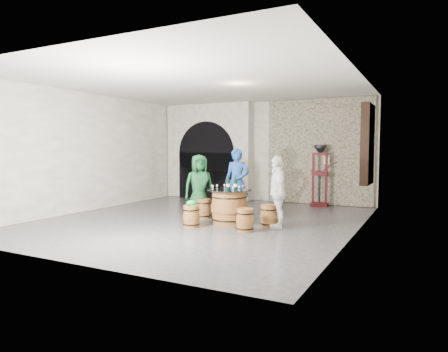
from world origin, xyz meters
The scene contains 31 objects.
ground centered at (0.00, 0.00, 0.00)m, with size 8.00×8.00×0.00m, color #323234.
wall_back centered at (0.00, 4.00, 1.60)m, with size 8.00×8.00×0.00m, color white.
wall_front centered at (0.00, -4.00, 1.60)m, with size 8.00×8.00×0.00m, color white.
wall_left centered at (-3.50, 0.00, 1.60)m, with size 8.00×8.00×0.00m, color white.
wall_right centered at (3.50, 0.00, 1.60)m, with size 8.00×8.00×0.00m, color white.
ceiling centered at (0.00, 0.00, 3.20)m, with size 8.00×8.00×0.00m, color beige.
stone_facing_panel centered at (1.80, 3.94, 1.60)m, with size 3.20×0.12×3.18m, color #ABA288.
arched_opening centered at (-1.90, 3.74, 1.58)m, with size 3.10×0.60×3.19m.
shuttered_window centered at (3.38, 2.40, 1.80)m, with size 0.23×1.10×2.00m.
barrel_table centered at (0.78, -0.11, 0.38)m, with size 1.01×1.01×0.78m.
barrel_stool_left centered at (-0.09, 0.22, 0.24)m, with size 0.38×0.38×0.48m.
barrel_stool_far centered at (0.53, 0.78, 0.24)m, with size 0.38×0.38×0.48m.
barrel_stool_right centered at (1.70, -0.05, 0.24)m, with size 0.38×0.38×0.48m.
barrel_stool_near_right centered at (1.45, -0.75, 0.24)m, with size 0.38×0.38×0.48m.
barrel_stool_near_left centered at (0.24, -0.86, 0.24)m, with size 0.38×0.38×0.48m.
green_cap centered at (0.24, -0.86, 0.52)m, with size 0.26×0.22×0.12m.
person_green centered at (-0.24, 0.27, 0.78)m, with size 0.76×0.49×1.55m, color #124320.
person_blue centered at (0.51, 0.85, 0.85)m, with size 0.62×0.41×1.71m, color navy.
person_white centered at (1.89, -0.03, 0.77)m, with size 0.91×0.38×1.55m, color white.
wine_bottle_left centered at (0.77, -0.14, 0.91)m, with size 0.08×0.08×0.32m.
wine_bottle_center centered at (0.93, -0.10, 0.91)m, with size 0.08×0.08×0.32m.
wine_bottle_right centered at (0.87, 0.02, 0.91)m, with size 0.08×0.08×0.32m.
tasting_glass_a centered at (0.44, -0.27, 0.82)m, with size 0.05×0.05×0.10m, color #C66226, non-canonical shape.
tasting_glass_b centered at (1.03, -0.13, 0.82)m, with size 0.05×0.05×0.10m, color #C66226, non-canonical shape.
tasting_glass_c centered at (0.57, 0.07, 0.82)m, with size 0.05×0.05×0.10m, color #C66226, non-canonical shape.
tasting_glass_d centered at (1.01, 0.11, 0.82)m, with size 0.05×0.05×0.10m, color #C66226, non-canonical shape.
tasting_glass_e centered at (1.00, -0.35, 0.82)m, with size 0.05×0.05×0.10m, color #C66226, non-canonical shape.
tasting_glass_f centered at (0.45, -0.08, 0.82)m, with size 0.05×0.05×0.10m, color #C66226, non-canonical shape.
side_barrel centered at (-0.75, 3.34, 0.34)m, with size 0.52×0.52×0.69m.
corking_press centered at (1.93, 3.56, 1.05)m, with size 0.76×0.45×1.80m.
control_box centered at (2.05, 3.86, 1.35)m, with size 0.18×0.10×0.22m, color silver.
Camera 1 is at (4.77, -8.13, 1.71)m, focal length 32.00 mm.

